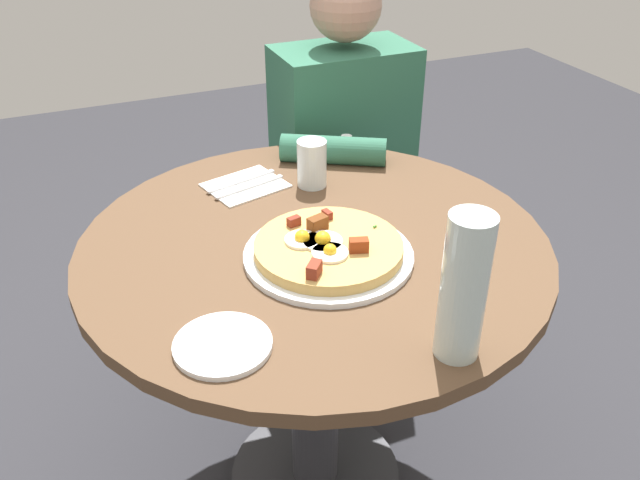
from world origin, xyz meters
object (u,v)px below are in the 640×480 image
at_px(water_bottle, 464,288).
at_px(knife, 241,181).
at_px(water_glass, 312,164).
at_px(salt_shaker, 346,145).
at_px(person_seated, 342,188).
at_px(bread_plate, 223,345).
at_px(dining_table, 314,307).
at_px(breakfast_pizza, 326,247).
at_px(pizza_plate, 326,256).
at_px(fork, 249,187).

bearing_deg(water_bottle, knife, 101.15).
relative_size(water_glass, salt_shaker, 2.33).
relative_size(person_seated, bread_plate, 7.07).
relative_size(dining_table, person_seated, 0.84).
distance_m(knife, salt_shaker, 0.30).
relative_size(breakfast_pizza, bread_plate, 1.79).
xyz_separation_m(dining_table, pizza_plate, (-0.00, -0.07, 0.18)).
relative_size(person_seated, fork, 6.31).
distance_m(dining_table, bread_plate, 0.40).
distance_m(dining_table, salt_shaker, 0.47).
height_order(breakfast_pizza, bread_plate, breakfast_pizza).
xyz_separation_m(person_seated, bread_plate, (-0.59, -0.81, 0.22)).
height_order(dining_table, salt_shaker, salt_shaker).
bearing_deg(fork, bread_plate, -127.07).
bearing_deg(water_glass, salt_shaker, 41.37).
bearing_deg(water_glass, knife, 154.33).
distance_m(breakfast_pizza, bread_plate, 0.31).
distance_m(pizza_plate, water_glass, 0.32).
distance_m(water_bottle, salt_shaker, 0.78).
relative_size(bread_plate, salt_shaker, 3.42).
xyz_separation_m(bread_plate, water_bottle, (0.34, -0.15, 0.12)).
distance_m(bread_plate, water_glass, 0.59).
bearing_deg(bread_plate, water_glass, 53.44).
height_order(person_seated, water_bottle, person_seated).
bearing_deg(breakfast_pizza, water_glass, 72.40).
bearing_deg(pizza_plate, person_seated, 62.66).
bearing_deg(breakfast_pizza, dining_table, 85.43).
distance_m(breakfast_pizza, fork, 0.34).
bearing_deg(dining_table, pizza_plate, -93.37).
bearing_deg(knife, breakfast_pizza, -96.25).
distance_m(person_seated, water_glass, 0.49).
relative_size(dining_table, fork, 5.30).
distance_m(pizza_plate, breakfast_pizza, 0.02).
relative_size(fork, water_glass, 1.64).
relative_size(dining_table, salt_shaker, 20.31).
height_order(knife, water_glass, water_glass).
xyz_separation_m(breakfast_pizza, knife, (-0.05, 0.37, -0.02)).
xyz_separation_m(bread_plate, water_glass, (0.35, 0.47, 0.05)).
xyz_separation_m(pizza_plate, breakfast_pizza, (-0.00, -0.00, 0.02)).
height_order(dining_table, breakfast_pizza, breakfast_pizza).
bearing_deg(fork, breakfast_pizza, -96.91).
bearing_deg(fork, knife, 90.00).
height_order(person_seated, knife, person_seated).
relative_size(breakfast_pizza, water_glass, 2.63).
bearing_deg(knife, fork, -90.00).
height_order(dining_table, water_glass, water_glass).
distance_m(fork, salt_shaker, 0.30).
distance_m(dining_table, pizza_plate, 0.19).
bearing_deg(dining_table, salt_shaker, 56.29).
relative_size(pizza_plate, water_glass, 3.01).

